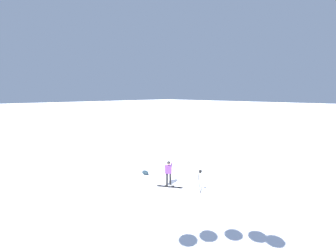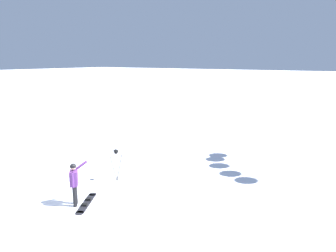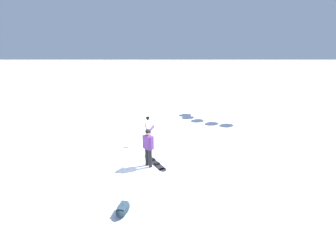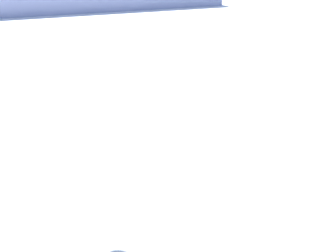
{
  "view_description": "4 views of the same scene",
  "coord_description": "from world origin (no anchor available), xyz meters",
  "views": [
    {
      "loc": [
        -13.5,
        13.1,
        6.15
      ],
      "look_at": [
        -5.11,
        4.68,
        4.74
      ],
      "focal_mm": 31.18,
      "sensor_mm": 36.0,
      "label": 1
    },
    {
      "loc": [
        6.21,
        8.13,
        5.23
      ],
      "look_at": [
        -2.82,
        2.31,
        2.82
      ],
      "focal_mm": 31.7,
      "sensor_mm": 36.0,
      "label": 2
    },
    {
      "loc": [
        8.35,
        0.67,
        4.48
      ],
      "look_at": [
        -1.2,
        0.64,
        1.47
      ],
      "focal_mm": 24.99,
      "sensor_mm": 36.0,
      "label": 3
    },
    {
      "loc": [
        -6.2,
        -3.4,
        8.16
      ],
      "look_at": [
        -4.63,
        4.18,
        4.34
      ],
      "focal_mm": 38.88,
      "sensor_mm": 36.0,
      "label": 4
    }
  ],
  "objects": []
}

